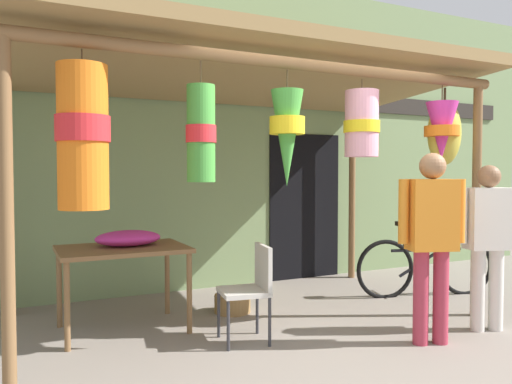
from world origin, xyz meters
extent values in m
plane|color=gray|center=(0.00, 0.00, 0.00)|extent=(30.00, 30.00, 0.00)
cube|color=#7A9360|center=(0.00, 2.39, 2.00)|extent=(10.98, 0.25, 4.00)
cube|color=#2D2823|center=(0.00, 2.24, 2.48)|extent=(9.89, 0.04, 0.24)
cube|color=black|center=(1.23, 2.25, 1.00)|extent=(1.10, 0.03, 2.00)
cylinder|color=brown|center=(-2.48, -0.10, 1.19)|extent=(0.09, 0.09, 2.37)
cylinder|color=brown|center=(1.83, -0.10, 1.19)|extent=(0.09, 0.09, 2.37)
cylinder|color=brown|center=(-2.48, 1.98, 1.19)|extent=(0.09, 0.09, 2.37)
cylinder|color=brown|center=(1.83, 1.98, 1.19)|extent=(0.09, 0.09, 2.37)
cylinder|color=brown|center=(-0.33, -0.10, 2.37)|extent=(4.51, 0.10, 0.10)
cylinder|color=brown|center=(-0.33, 1.98, 2.52)|extent=(4.51, 0.10, 0.10)
cube|color=olive|center=(-0.33, 0.94, 2.49)|extent=(4.81, 2.59, 0.31)
cylinder|color=brown|center=(-2.00, -0.07, 2.27)|extent=(0.01, 0.01, 0.10)
cylinder|color=orange|center=(-2.00, -0.07, 1.72)|extent=(0.34, 0.34, 1.00)
cylinder|color=red|center=(-2.00, -0.07, 1.78)|extent=(0.37, 0.37, 0.18)
cylinder|color=brown|center=(-1.15, -0.10, 2.23)|extent=(0.01, 0.01, 0.18)
cylinder|color=green|center=(-1.15, -0.10, 1.77)|extent=(0.22, 0.22, 0.74)
cylinder|color=red|center=(-1.15, -0.10, 1.77)|extent=(0.23, 0.23, 0.13)
cylinder|color=brown|center=(-0.38, -0.08, 2.24)|extent=(0.01, 0.01, 0.17)
cone|color=green|center=(-0.38, -0.08, 1.76)|extent=(0.27, 0.27, 0.80)
cylinder|color=yellow|center=(-0.38, -0.08, 1.86)|extent=(0.29, 0.29, 0.14)
cylinder|color=brown|center=(0.44, -0.01, 2.27)|extent=(0.01, 0.01, 0.10)
cylinder|color=pink|center=(0.44, -0.01, 1.92)|extent=(0.30, 0.30, 0.60)
cylinder|color=yellow|center=(0.44, -0.01, 1.89)|extent=(0.33, 0.33, 0.11)
cylinder|color=brown|center=(1.35, -0.09, 2.24)|extent=(0.01, 0.01, 0.16)
cone|color=#D13399|center=(1.35, -0.09, 1.88)|extent=(0.31, 0.31, 0.56)
cylinder|color=orange|center=(1.35, -0.09, 1.88)|extent=(0.33, 0.33, 0.10)
cylinder|color=#4C3D23|center=(1.48, 0.00, 2.26)|extent=(0.02, 0.02, 0.13)
ellipsoid|color=gold|center=(1.48, 0.00, 1.87)|extent=(0.35, 0.30, 0.65)
cube|color=brown|center=(-1.53, 0.99, 0.76)|extent=(1.15, 0.82, 0.04)
cylinder|color=brown|center=(-2.05, 0.63, 0.37)|extent=(0.05, 0.05, 0.74)
cylinder|color=brown|center=(-1.00, 0.63, 0.37)|extent=(0.05, 0.05, 0.74)
cylinder|color=brown|center=(-2.05, 1.35, 0.37)|extent=(0.05, 0.05, 0.74)
cylinder|color=brown|center=(-1.00, 1.35, 0.37)|extent=(0.05, 0.05, 0.74)
ellipsoid|color=#D13399|center=(-1.47, 1.04, 0.85)|extent=(0.61, 0.43, 0.15)
ellipsoid|color=orange|center=(-1.37, 1.00, 0.86)|extent=(0.27, 0.21, 0.10)
cube|color=beige|center=(-0.65, 0.20, 0.44)|extent=(0.46, 0.46, 0.04)
cube|color=beige|center=(-0.48, 0.17, 0.64)|extent=(0.10, 0.40, 0.40)
cylinder|color=#333338|center=(-0.80, 0.41, 0.22)|extent=(0.03, 0.03, 0.44)
cylinder|color=#333338|center=(-0.86, 0.05, 0.22)|extent=(0.03, 0.03, 0.44)
cylinder|color=#333338|center=(-0.45, 0.35, 0.22)|extent=(0.03, 0.03, 0.44)
cylinder|color=#333338|center=(-0.51, -0.01, 0.22)|extent=(0.03, 0.03, 0.44)
cylinder|color=olive|center=(-0.37, 1.09, 0.09)|extent=(0.38, 0.38, 0.19)
torus|color=black|center=(2.49, 0.59, 0.33)|extent=(0.70, 0.24, 0.71)
torus|color=black|center=(1.49, 0.88, 0.33)|extent=(0.70, 0.24, 0.71)
cylinder|color=black|center=(1.99, 0.74, 0.55)|extent=(0.86, 0.28, 0.04)
cylinder|color=black|center=(1.90, 0.76, 0.38)|extent=(0.49, 0.17, 0.31)
cylinder|color=black|center=(1.72, 0.82, 0.71)|extent=(0.03, 0.03, 0.30)
cube|color=black|center=(1.72, 0.82, 0.87)|extent=(0.21, 0.13, 0.05)
cylinder|color=#262628|center=(2.42, 0.62, 0.81)|extent=(0.14, 0.43, 0.02)
cylinder|color=silver|center=(1.44, -0.47, 0.38)|extent=(0.13, 0.13, 0.76)
cylinder|color=silver|center=(1.61, -0.53, 0.38)|extent=(0.13, 0.13, 0.76)
cube|color=silver|center=(1.52, -0.50, 1.05)|extent=(0.45, 0.34, 0.57)
cylinder|color=silver|center=(1.28, -0.42, 1.08)|extent=(0.08, 0.08, 0.51)
sphere|color=#896042|center=(1.52, -0.50, 1.44)|extent=(0.21, 0.21, 0.21)
cylinder|color=#B23347|center=(0.86, -0.58, 0.40)|extent=(0.13, 0.13, 0.81)
cylinder|color=#B23347|center=(0.69, -0.52, 0.40)|extent=(0.13, 0.13, 0.81)
cube|color=orange|center=(0.77, -0.55, 1.11)|extent=(0.45, 0.34, 0.61)
cylinder|color=orange|center=(1.01, -0.63, 1.14)|extent=(0.08, 0.08, 0.55)
cylinder|color=orange|center=(0.53, -0.47, 1.14)|extent=(0.08, 0.08, 0.55)
sphere|color=#9E704C|center=(0.77, -0.55, 1.53)|extent=(0.22, 0.22, 0.22)
camera|label=1|loc=(-2.47, -3.75, 1.48)|focal=35.50mm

